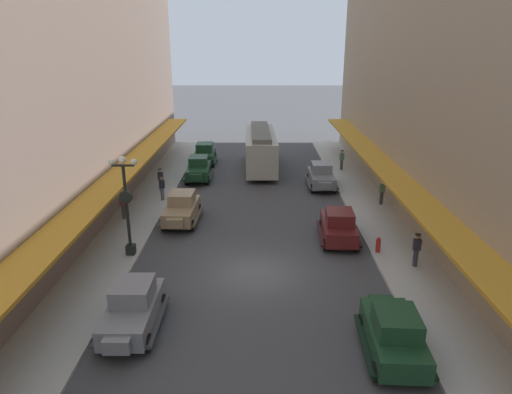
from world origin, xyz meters
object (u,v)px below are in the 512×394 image
Objects in this scene: parked_car_1 at (339,225)px; fire_hydrant at (378,245)px; pedestrian_1 at (382,192)px; lamp_post_with_clock at (126,202)px; pedestrian_0 at (161,180)px; streetcar at (260,148)px; parked_car_5 at (205,153)px; pedestrian_2 at (342,160)px; parked_car_3 at (133,307)px; parked_car_4 at (394,332)px; parked_car_6 at (198,168)px; pedestrian_5 at (416,250)px; pedestrian_4 at (123,206)px; parked_car_0 at (182,208)px; parked_car_2 at (321,175)px; pedestrian_3 at (162,188)px.

fire_hydrant is at bearing -44.13° from parked_car_1.
pedestrian_1 is at bearing 74.72° from fire_hydrant.
lamp_post_with_clock is 3.09× the size of pedestrian_0.
lamp_post_with_clock reaches higher than streetcar.
parked_car_5 reaches higher than pedestrian_2.
parked_car_3 and parked_car_4 have the same top height.
parked_car_6 is 14.46m from pedestrian_1.
parked_car_4 is 25.44m from streetcar.
parked_car_1 and parked_car_6 have the same top height.
parked_car_3 is at bearing -89.73° from parked_car_5.
fire_hydrant is 0.49× the size of pedestrian_5.
parked_car_6 is 12.13m from pedestrian_2.
fire_hydrant is 15.22m from pedestrian_4.
pedestrian_4 is at bearing -142.98° from pedestrian_2.
parked_car_1 is (9.09, -2.74, 0.00)m from parked_car_0.
streetcar reaches higher than parked_car_4.
parked_car_1 is at bearing -100.34° from pedestrian_2.
parked_car_2 and parked_car_5 have the same top height.
pedestrian_4 is (-3.48, -9.05, 0.07)m from parked_car_6.
parked_car_1 is at bearing -74.29° from streetcar.
fire_hydrant is at bearing -70.30° from streetcar.
parked_car_6 is at bearing -89.06° from parked_car_5.
parked_car_0 is at bearing -167.12° from pedestrian_1.
parked_car_4 is (9.48, -1.55, 0.00)m from parked_car_3.
pedestrian_5 is (12.39, 5.01, 0.07)m from parked_car_3.
parked_car_1 is 14.71m from pedestrian_2.
pedestrian_4 is at bearing -115.07° from pedestrian_3.
parked_car_0 is at bearing -142.67° from parked_car_2.
pedestrian_1 is (13.00, 13.98, 0.07)m from parked_car_3.
fire_hydrant is (10.87, -4.47, -0.38)m from parked_car_0.
parked_car_4 reaches higher than pedestrian_1.
pedestrian_0 is at bearing -173.08° from parked_car_2.
pedestrian_1 is at bearing -49.54° from streetcar.
pedestrian_5 is at bearing -47.62° from fire_hydrant.
parked_car_5 is at bearing 120.59° from fire_hydrant.
pedestrian_3 is (-1.85, 14.77, 0.05)m from parked_car_3.
parked_car_1 is 4.59m from pedestrian_5.
pedestrian_2 is at bearing 30.32° from pedestrian_3.
pedestrian_0 is at bearing -104.61° from parked_car_5.
parked_car_6 is at bearing 71.70° from pedestrian_3.
pedestrian_2 is (-1.17, 8.78, 0.00)m from pedestrian_1.
pedestrian_3 is (-11.36, -3.45, 0.05)m from parked_car_2.
streetcar is at bearing 32.89° from parked_car_6.
parked_car_3 is at bearing -82.03° from pedestrian_0.
parked_car_6 is 2.58× the size of pedestrian_4.
pedestrian_5 is (15.91, -6.18, 0.00)m from pedestrian_4.
parked_car_6 is at bearing 90.10° from parked_car_3.
parked_car_0 is 15.70m from parked_car_4.
pedestrian_3 is (-12.82, 8.20, 0.43)m from fire_hydrant.
pedestrian_3 is (-11.33, 16.32, 0.05)m from parked_car_4.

